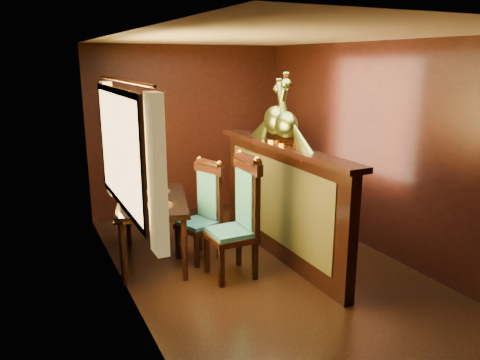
{
  "coord_description": "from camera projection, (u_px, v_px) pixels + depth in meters",
  "views": [
    {
      "loc": [
        -2.37,
        -4.16,
        2.28
      ],
      "look_at": [
        -0.26,
        0.18,
        1.04
      ],
      "focal_mm": 35.0,
      "sensor_mm": 36.0,
      "label": 1
    }
  ],
  "objects": [
    {
      "name": "dining_table",
      "position": [
        152.0,
        205.0,
        5.32
      ],
      "size": [
        1.08,
        1.44,
        0.95
      ],
      "rotation": [
        0.0,
        0.0,
        -0.27
      ],
      "color": "black",
      "rests_on": "ground"
    },
    {
      "name": "peacock_left",
      "position": [
        286.0,
        113.0,
        5.1
      ],
      "size": [
        0.23,
        0.61,
        0.73
      ],
      "primitive_type": null,
      "color": "#1B5334",
      "rests_on": "partition"
    },
    {
      "name": "chair_left",
      "position": [
        241.0,
        213.0,
        4.98
      ],
      "size": [
        0.48,
        0.54,
        1.35
      ],
      "rotation": [
        0.0,
        0.0,
        0.01
      ],
      "color": "black",
      "rests_on": "ground"
    },
    {
      "name": "peacock_right",
      "position": [
        276.0,
        108.0,
        5.28
      ],
      "size": [
        0.25,
        0.67,
        0.8
      ],
      "primitive_type": null,
      "color": "#1B5334",
      "rests_on": "partition"
    },
    {
      "name": "partition",
      "position": [
        281.0,
        199.0,
        5.41
      ],
      "size": [
        0.26,
        2.7,
        1.36
      ],
      "color": "black",
      "rests_on": "ground"
    },
    {
      "name": "chair_right",
      "position": [
        205.0,
        207.0,
        5.46
      ],
      "size": [
        0.54,
        0.56,
        1.19
      ],
      "rotation": [
        0.0,
        0.0,
        0.33
      ],
      "color": "black",
      "rests_on": "ground"
    },
    {
      "name": "ground",
      "position": [
        268.0,
        271.0,
        5.2
      ],
      "size": [
        5.0,
        5.0,
        0.0
      ],
      "primitive_type": "plane",
      "color": "black",
      "rests_on": "ground"
    },
    {
      "name": "room_shell",
      "position": [
        262.0,
        130.0,
        4.78
      ],
      "size": [
        3.04,
        5.04,
        2.52
      ],
      "color": "black",
      "rests_on": "ground"
    }
  ]
}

